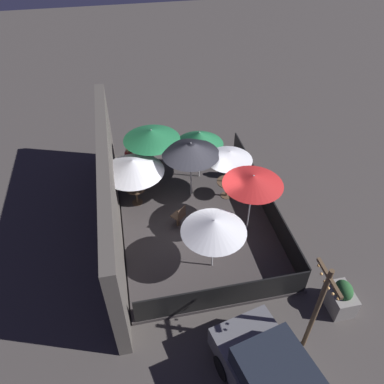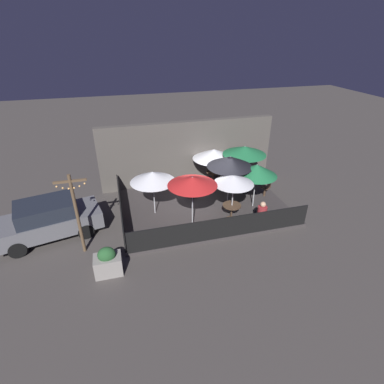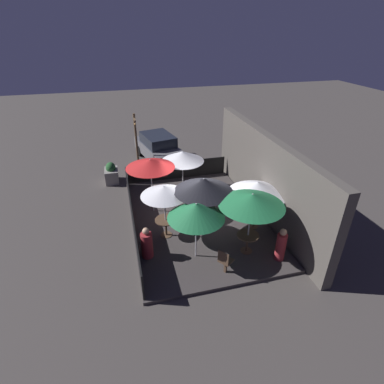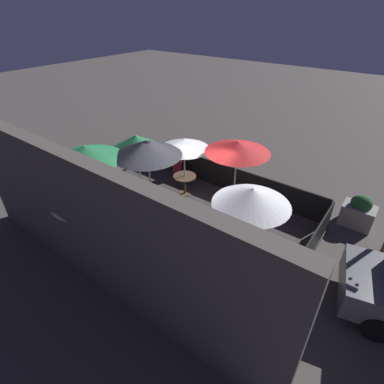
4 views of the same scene
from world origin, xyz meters
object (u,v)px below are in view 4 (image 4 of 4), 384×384
object	(u,v)px
patron_0	(58,204)
planter_box	(358,212)
patio_umbrella_2	(184,144)
patio_umbrella_4	(238,147)
patio_umbrella_6	(252,196)
dining_table_0	(95,197)
patron_1	(177,164)
patio_chair_0	(106,177)
dining_table_2	(185,180)
patio_chair_1	(174,224)
patio_umbrella_5	(136,143)
dining_table_1	(100,226)
patio_umbrella_0	(86,153)
patio_umbrella_3	(147,148)
patio_umbrella_1	(93,190)

from	to	relation	value
patron_0	planter_box	world-z (taller)	patron_0
patio_umbrella_2	patio_umbrella_4	size ratio (longest dim) A/B	0.88
patio_umbrella_6	dining_table_0	world-z (taller)	patio_umbrella_6
patron_1	patio_chair_0	bearing A→B (deg)	-115.10
patron_1	dining_table_2	bearing A→B (deg)	-32.57
patio_chair_1	patio_umbrella_5	bearing A→B (deg)	-67.11
dining_table_1	patron_0	distance (m)	1.97
patio_umbrella_2	patron_1	world-z (taller)	patio_umbrella_2
dining_table_1	planter_box	bearing A→B (deg)	-136.47
patio_umbrella_0	patio_umbrella_6	bearing A→B (deg)	-165.79
patio_chair_1	patio_umbrella_4	bearing A→B (deg)	-145.55
dining_table_0	patio_chair_1	xyz separation A→B (m)	(-2.90, -0.52, -0.05)
patio_umbrella_2	patio_umbrella_4	world-z (taller)	patio_umbrella_4
dining_table_0	planter_box	bearing A→B (deg)	-147.03
patio_umbrella_2	patio_chair_1	size ratio (longest dim) A/B	2.26
patio_umbrella_4	dining_table_0	xyz separation A→B (m)	(3.50, 2.86, -1.68)
dining_table_0	planter_box	distance (m)	8.37
patio_umbrella_4	patron_1	xyz separation A→B (m)	(2.89, -0.61, -1.72)
patio_umbrella_0	patio_umbrella_5	distance (m)	1.86
patio_umbrella_2	patio_umbrella_3	xyz separation A→B (m)	(0.35, 1.36, 0.24)
patio_umbrella_3	dining_table_1	size ratio (longest dim) A/B	3.27
patio_umbrella_5	dining_table_0	distance (m)	2.27
patio_umbrella_0	patron_0	bearing A→B (deg)	55.43
patio_chair_1	dining_table_2	bearing A→B (deg)	-100.30
patio_umbrella_6	dining_table_2	xyz separation A→B (m)	(3.22, -1.40, -1.28)
patio_umbrella_2	patron_0	bearing A→B (deg)	57.33
patio_umbrella_1	patio_chair_0	world-z (taller)	patio_umbrella_1
patio_umbrella_4	patio_chair_1	distance (m)	2.98
patio_chair_1	patio_umbrella_2	bearing A→B (deg)	-100.30
patio_umbrella_5	planter_box	bearing A→B (deg)	-158.24
patio_chair_0	patio_umbrella_2	bearing A→B (deg)	84.77
dining_table_0	dining_table_1	distance (m)	1.58
dining_table_2	patio_umbrella_2	bearing A→B (deg)	90.00
patio_umbrella_1	patio_umbrella_5	world-z (taller)	patio_umbrella_5
patio_umbrella_5	patio_umbrella_6	xyz separation A→B (m)	(-4.65, 0.60, -0.04)
patio_umbrella_3	dining_table_2	size ratio (longest dim) A/B	3.00
patio_umbrella_3	patio_chair_0	world-z (taller)	patio_umbrella_3
dining_table_2	patron_1	distance (m)	1.33
patio_umbrella_5	patron_1	xyz separation A→B (m)	(-0.41, -1.64, -1.36)
dining_table_1	patio_chair_0	xyz separation A→B (m)	(2.16, -2.00, -0.06)
patio_umbrella_0	patio_chair_0	xyz separation A→B (m)	(0.84, -1.14, -1.63)
patio_umbrella_1	planter_box	bearing A→B (deg)	-136.47
patron_0	patron_1	size ratio (longest dim) A/B	1.04
patio_chair_0	patron_0	bearing A→B (deg)	-31.01
patio_umbrella_3	patio_umbrella_1	bearing A→B (deg)	91.03
patio_umbrella_4	patron_1	distance (m)	3.42
dining_table_1	patio_chair_0	world-z (taller)	patio_chair_0
patio_umbrella_5	patron_0	distance (m)	3.19
patio_umbrella_3	patio_umbrella_4	bearing A→B (deg)	-144.25
patio_umbrella_6	patio_umbrella_3	bearing A→B (deg)	-0.62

